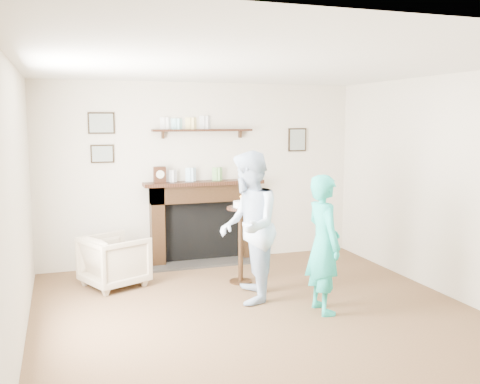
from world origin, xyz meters
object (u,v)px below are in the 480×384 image
(armchair, at_px, (115,286))
(pedestal_table, at_px, (241,229))
(woman, at_px, (322,311))
(man, at_px, (248,300))

(armchair, height_order, pedestal_table, pedestal_table)
(woman, relative_size, pedestal_table, 1.33)
(man, bearing_deg, woman, 65.40)
(woman, xyz_separation_m, pedestal_table, (-0.49, 1.23, 0.67))
(armchair, xyz_separation_m, woman, (1.97, -1.58, 0.00))
(woman, bearing_deg, man, 48.51)
(armchair, bearing_deg, pedestal_table, -127.82)
(armchair, relative_size, pedestal_table, 0.63)
(man, bearing_deg, pedestal_table, -173.56)
(man, xyz_separation_m, woman, (0.62, -0.57, 0.00))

